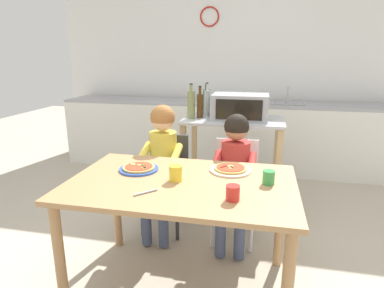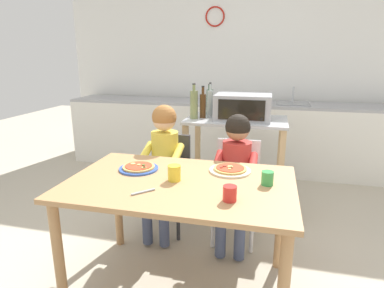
{
  "view_description": "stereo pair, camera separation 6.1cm",
  "coord_description": "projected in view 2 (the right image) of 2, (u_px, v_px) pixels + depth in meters",
  "views": [
    {
      "loc": [
        0.45,
        -1.77,
        1.48
      ],
      "look_at": [
        0.0,
        0.3,
        0.9
      ],
      "focal_mm": 30.49,
      "sensor_mm": 36.0,
      "label": 1
    },
    {
      "loc": [
        0.51,
        -1.76,
        1.48
      ],
      "look_at": [
        0.0,
        0.3,
        0.9
      ],
      "focal_mm": 30.49,
      "sensor_mm": 36.0,
      "label": 2
    }
  ],
  "objects": [
    {
      "name": "bottle_clear_vinegar",
      "position": [
        194.0,
        104.0,
        3.04
      ],
      "size": [
        0.07,
        0.07,
        0.33
      ],
      "color": "olive",
      "rests_on": "kitchen_island_cart"
    },
    {
      "name": "kitchen_island_cart",
      "position": [
        235.0,
        150.0,
        3.14
      ],
      "size": [
        0.94,
        0.58,
        0.9
      ],
      "color": "#B7BABF",
      "rests_on": "ground"
    },
    {
      "name": "drinking_cup_red",
      "position": [
        230.0,
        193.0,
        1.68
      ],
      "size": [
        0.07,
        0.07,
        0.08
      ],
      "primitive_type": "cylinder",
      "color": "red",
      "rests_on": "dining_table"
    },
    {
      "name": "bottle_slim_sauce",
      "position": [
        210.0,
        103.0,
        3.19
      ],
      "size": [
        0.06,
        0.06,
        0.32
      ],
      "color": "#ADB7B2",
      "rests_on": "kitchen_island_cart"
    },
    {
      "name": "toaster_oven",
      "position": [
        243.0,
        107.0,
        3.01
      ],
      "size": [
        0.51,
        0.4,
        0.23
      ],
      "color": "#999BA0",
      "rests_on": "kitchen_island_cart"
    },
    {
      "name": "drinking_cup_yellow",
      "position": [
        174.0,
        173.0,
        1.95
      ],
      "size": [
        0.08,
        0.08,
        0.1
      ],
      "primitive_type": "cylinder",
      "color": "yellow",
      "rests_on": "dining_table"
    },
    {
      "name": "back_wall_tiled",
      "position": [
        237.0,
        64.0,
        4.48
      ],
      "size": [
        4.84,
        0.14,
        2.7
      ],
      "color": "white",
      "rests_on": "ground"
    },
    {
      "name": "bottle_dark_olive_oil",
      "position": [
        203.0,
        105.0,
        3.09
      ],
      "size": [
        0.06,
        0.06,
        0.3
      ],
      "color": "#4C2D14",
      "rests_on": "kitchen_island_cart"
    },
    {
      "name": "child_in_yellow_shirt",
      "position": [
        163.0,
        155.0,
        2.63
      ],
      "size": [
        0.32,
        0.42,
        1.08
      ],
      "color": "#424C6B",
      "rests_on": "ground"
    },
    {
      "name": "pizza_plate_blue_rimmed",
      "position": [
        139.0,
        168.0,
        2.15
      ],
      "size": [
        0.26,
        0.26,
        0.03
      ],
      "color": "#3356B7",
      "rests_on": "dining_table"
    },
    {
      "name": "serving_spoon",
      "position": [
        143.0,
        192.0,
        1.79
      ],
      "size": [
        0.11,
        0.11,
        0.01
      ],
      "primitive_type": "cylinder",
      "rotation": [
        0.0,
        1.57,
        0.8
      ],
      "color": "#B7BABF",
      "rests_on": "dining_table"
    },
    {
      "name": "pizza_plate_cream",
      "position": [
        230.0,
        170.0,
        2.11
      ],
      "size": [
        0.27,
        0.27,
        0.03
      ],
      "color": "beige",
      "rests_on": "dining_table"
    },
    {
      "name": "ground_plane",
      "position": [
        212.0,
        210.0,
        3.21
      ],
      "size": [
        11.24,
        11.24,
        0.0
      ],
      "primitive_type": "plane",
      "color": "#B7AD99"
    },
    {
      "name": "bottle_tall_green_wine",
      "position": [
        210.0,
        101.0,
        3.29
      ],
      "size": [
        0.07,
        0.07,
        0.3
      ],
      "color": "#1E4723",
      "rests_on": "kitchen_island_cart"
    },
    {
      "name": "dining_chair_left",
      "position": [
        168.0,
        175.0,
        2.79
      ],
      "size": [
        0.36,
        0.36,
        0.81
      ],
      "color": "#333338",
      "rests_on": "ground"
    },
    {
      "name": "dining_table",
      "position": [
        180.0,
        196.0,
        1.98
      ],
      "size": [
        1.35,
        0.86,
        0.75
      ],
      "color": "#AD7F51",
      "rests_on": "ground"
    },
    {
      "name": "drinking_cup_green",
      "position": [
        267.0,
        178.0,
        1.89
      ],
      "size": [
        0.07,
        0.07,
        0.08
      ],
      "primitive_type": "cylinder",
      "color": "green",
      "rests_on": "dining_table"
    },
    {
      "name": "child_in_red_shirt",
      "position": [
        236.0,
        166.0,
        2.46
      ],
      "size": [
        0.32,
        0.42,
        1.03
      ],
      "color": "#424C6B",
      "rests_on": "ground"
    },
    {
      "name": "dining_chair_right",
      "position": [
        236.0,
        183.0,
        2.62
      ],
      "size": [
        0.36,
        0.36,
        0.81
      ],
      "color": "silver",
      "rests_on": "ground"
    },
    {
      "name": "kitchen_counter",
      "position": [
        231.0,
        135.0,
        4.34
      ],
      "size": [
        4.36,
        0.6,
        1.08
      ],
      "color": "silver",
      "rests_on": "ground"
    }
  ]
}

